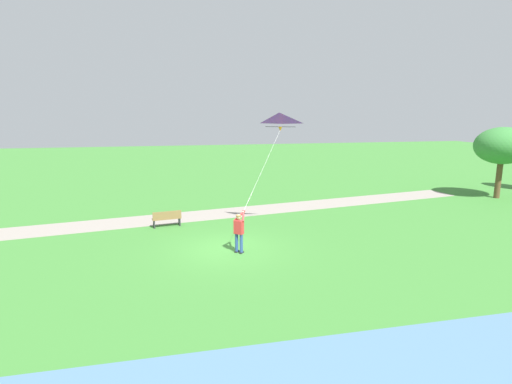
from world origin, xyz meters
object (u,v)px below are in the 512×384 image
(flying_kite, at_px, (279,123))
(person_kite_flyer, at_px, (239,229))
(park_bench_near_walkway, at_px, (167,218))
(tree_treeline_left, at_px, (502,146))

(flying_kite, bearing_deg, person_kite_flyer, -43.72)
(park_bench_near_walkway, relative_size, tree_treeline_left, 0.31)
(person_kite_flyer, xyz_separation_m, park_bench_near_walkway, (-4.77, -3.05, -0.54))
(flying_kite, relative_size, tree_treeline_left, 0.82)
(flying_kite, xyz_separation_m, tree_treeline_left, (-4.68, 17.57, -1.78))
(tree_treeline_left, bearing_deg, park_bench_near_walkway, -83.85)
(park_bench_near_walkway, xyz_separation_m, tree_treeline_left, (-2.49, 23.08, 3.20))
(tree_treeline_left, bearing_deg, flying_kite, -75.07)
(park_bench_near_walkway, bearing_deg, person_kite_flyer, 32.61)
(person_kite_flyer, distance_m, park_bench_near_walkway, 5.69)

